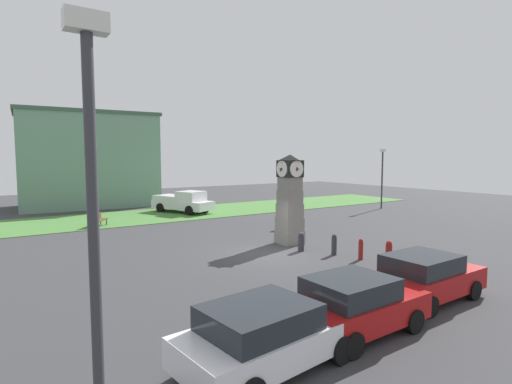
{
  "coord_description": "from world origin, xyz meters",
  "views": [
    {
      "loc": [
        -10.97,
        -15.31,
        4.64
      ],
      "look_at": [
        0.91,
        2.52,
        2.76
      ],
      "focal_mm": 28.0,
      "sensor_mm": 36.0,
      "label": 1
    }
  ],
  "objects_px": {
    "clock_tower": "(290,201)",
    "pedestrian_near_bench": "(288,215)",
    "car_by_building": "(425,277)",
    "bollard_near_tower": "(389,253)",
    "bollard_far_row": "(334,244)",
    "bollard_mid_row": "(361,249)",
    "pickup_truck": "(183,202)",
    "street_lamp_far_side": "(94,236)",
    "bench": "(98,219)",
    "street_lamp_near_road": "(382,174)",
    "bollard_end_row": "(301,242)",
    "car_near_tower": "(355,304)",
    "car_navy_sedan": "(267,334)"
  },
  "relations": [
    {
      "from": "clock_tower",
      "to": "pedestrian_near_bench",
      "type": "xyz_separation_m",
      "value": [
        2.75,
        3.67,
        -1.4
      ]
    },
    {
      "from": "clock_tower",
      "to": "car_by_building",
      "type": "relative_size",
      "value": 1.18
    },
    {
      "from": "bollard_near_tower",
      "to": "bollard_far_row",
      "type": "xyz_separation_m",
      "value": [
        -0.64,
        2.62,
        -0.04
      ]
    },
    {
      "from": "bollard_near_tower",
      "to": "bollard_mid_row",
      "type": "relative_size",
      "value": 1.12
    },
    {
      "from": "pickup_truck",
      "to": "street_lamp_far_side",
      "type": "relative_size",
      "value": 0.91
    },
    {
      "from": "bollard_mid_row",
      "to": "pedestrian_near_bench",
      "type": "height_order",
      "value": "pedestrian_near_bench"
    },
    {
      "from": "bench",
      "to": "car_by_building",
      "type": "bearing_deg",
      "value": -74.08
    },
    {
      "from": "clock_tower",
      "to": "street_lamp_near_road",
      "type": "distance_m",
      "value": 17.48
    },
    {
      "from": "pedestrian_near_bench",
      "to": "bollard_end_row",
      "type": "bearing_deg",
      "value": -122.19
    },
    {
      "from": "bollard_mid_row",
      "to": "pedestrian_near_bench",
      "type": "relative_size",
      "value": 0.61
    },
    {
      "from": "street_lamp_near_road",
      "to": "car_near_tower",
      "type": "bearing_deg",
      "value": -142.5
    },
    {
      "from": "bench",
      "to": "clock_tower",
      "type": "bearing_deg",
      "value": -56.03
    },
    {
      "from": "street_lamp_near_road",
      "to": "street_lamp_far_side",
      "type": "distance_m",
      "value": 33.72
    },
    {
      "from": "clock_tower",
      "to": "bollard_end_row",
      "type": "height_order",
      "value": "clock_tower"
    },
    {
      "from": "bollard_mid_row",
      "to": "street_lamp_near_road",
      "type": "bearing_deg",
      "value": 36.25
    },
    {
      "from": "street_lamp_near_road",
      "to": "bench",
      "type": "bearing_deg",
      "value": 169.94
    },
    {
      "from": "bollard_end_row",
      "to": "car_by_building",
      "type": "height_order",
      "value": "car_by_building"
    },
    {
      "from": "clock_tower",
      "to": "pedestrian_near_bench",
      "type": "distance_m",
      "value": 4.8
    },
    {
      "from": "street_lamp_near_road",
      "to": "street_lamp_far_side",
      "type": "relative_size",
      "value": 0.84
    },
    {
      "from": "bollard_mid_row",
      "to": "bollard_far_row",
      "type": "xyz_separation_m",
      "value": [
        -0.39,
        1.3,
        0.02
      ]
    },
    {
      "from": "bollard_far_row",
      "to": "car_near_tower",
      "type": "relative_size",
      "value": 0.26
    },
    {
      "from": "pedestrian_near_bench",
      "to": "street_lamp_far_side",
      "type": "distance_m",
      "value": 21.49
    },
    {
      "from": "car_by_building",
      "to": "street_lamp_near_road",
      "type": "relative_size",
      "value": 0.76
    },
    {
      "from": "bollard_near_tower",
      "to": "car_near_tower",
      "type": "relative_size",
      "value": 0.28
    },
    {
      "from": "clock_tower",
      "to": "bollard_end_row",
      "type": "distance_m",
      "value": 2.59
    },
    {
      "from": "bollard_end_row",
      "to": "bollard_mid_row",
      "type": "bearing_deg",
      "value": -66.49
    },
    {
      "from": "street_lamp_far_side",
      "to": "bollard_mid_row",
      "type": "bearing_deg",
      "value": 28.73
    },
    {
      "from": "bollard_end_row",
      "to": "bollard_near_tower",
      "type": "bearing_deg",
      "value": -70.44
    },
    {
      "from": "bollard_far_row",
      "to": "street_lamp_far_side",
      "type": "relative_size",
      "value": 0.16
    },
    {
      "from": "car_by_building",
      "to": "bollard_far_row",
      "type": "bearing_deg",
      "value": 72.82
    },
    {
      "from": "bollard_far_row",
      "to": "bollard_mid_row",
      "type": "bearing_deg",
      "value": -73.4
    },
    {
      "from": "bollard_mid_row",
      "to": "bollard_far_row",
      "type": "bearing_deg",
      "value": 106.6
    },
    {
      "from": "bollard_end_row",
      "to": "pickup_truck",
      "type": "distance_m",
      "value": 15.97
    },
    {
      "from": "bollard_mid_row",
      "to": "car_navy_sedan",
      "type": "bearing_deg",
      "value": -149.51
    },
    {
      "from": "pickup_truck",
      "to": "street_lamp_near_road",
      "type": "bearing_deg",
      "value": -24.57
    },
    {
      "from": "bollard_near_tower",
      "to": "pedestrian_near_bench",
      "type": "xyz_separation_m",
      "value": [
        1.95,
        9.48,
        0.35
      ]
    },
    {
      "from": "bollard_mid_row",
      "to": "car_near_tower",
      "type": "relative_size",
      "value": 0.25
    },
    {
      "from": "car_near_tower",
      "to": "car_by_building",
      "type": "xyz_separation_m",
      "value": [
        3.72,
        0.42,
        0.0
      ]
    },
    {
      "from": "pedestrian_near_bench",
      "to": "street_lamp_far_side",
      "type": "relative_size",
      "value": 0.25
    },
    {
      "from": "bollard_mid_row",
      "to": "bench",
      "type": "bearing_deg",
      "value": 117.25
    },
    {
      "from": "bollard_far_row",
      "to": "pedestrian_near_bench",
      "type": "distance_m",
      "value": 7.34
    },
    {
      "from": "car_by_building",
      "to": "street_lamp_far_side",
      "type": "distance_m",
      "value": 11.18
    },
    {
      "from": "car_navy_sedan",
      "to": "car_near_tower",
      "type": "bearing_deg",
      "value": 2.87
    },
    {
      "from": "bollard_mid_row",
      "to": "car_by_building",
      "type": "height_order",
      "value": "car_by_building"
    },
    {
      "from": "car_navy_sedan",
      "to": "bollard_near_tower",
      "type": "bearing_deg",
      "value": 23.15
    },
    {
      "from": "clock_tower",
      "to": "street_lamp_near_road",
      "type": "relative_size",
      "value": 0.89
    },
    {
      "from": "clock_tower",
      "to": "car_by_building",
      "type": "distance_m",
      "value": 9.43
    },
    {
      "from": "street_lamp_far_side",
      "to": "car_near_tower",
      "type": "bearing_deg",
      "value": 15.61
    },
    {
      "from": "bollard_far_row",
      "to": "street_lamp_near_road",
      "type": "relative_size",
      "value": 0.19
    },
    {
      "from": "bollard_far_row",
      "to": "car_navy_sedan",
      "type": "bearing_deg",
      "value": -142.5
    }
  ]
}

